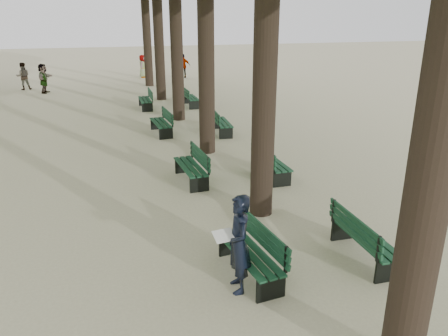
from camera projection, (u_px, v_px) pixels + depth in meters
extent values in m
plane|color=#C2BC93|center=(241.00, 299.00, 7.13)|extent=(120.00, 120.00, 0.00)
cylinder|color=#33261C|center=(446.00, 81.00, 4.48)|extent=(0.52, 0.52, 7.50)
cylinder|color=#33261C|center=(266.00, 47.00, 9.00)|extent=(0.52, 0.52, 7.50)
cylinder|color=#33261C|center=(206.00, 36.00, 13.51)|extent=(0.52, 0.52, 7.50)
cylinder|color=#33261C|center=(176.00, 31.00, 18.03)|extent=(0.52, 0.52, 7.50)
cylinder|color=#33261C|center=(158.00, 27.00, 22.55)|extent=(0.52, 0.52, 7.50)
cylinder|color=#33261C|center=(146.00, 25.00, 27.07)|extent=(0.52, 0.52, 7.50)
cube|color=black|center=(249.00, 264.00, 7.72)|extent=(0.72, 1.85, 0.45)
cube|color=#0E321F|center=(249.00, 253.00, 7.65)|extent=(0.74, 1.85, 0.04)
cube|color=#0E321F|center=(263.00, 236.00, 7.66)|extent=(0.24, 1.79, 0.40)
cube|color=black|center=(190.00, 174.00, 12.05)|extent=(0.63, 1.83, 0.45)
cube|color=#0E321F|center=(190.00, 166.00, 11.97)|extent=(0.65, 1.83, 0.04)
cube|color=#0E321F|center=(200.00, 156.00, 11.97)|extent=(0.15, 1.80, 0.40)
cube|color=black|center=(161.00, 128.00, 16.86)|extent=(0.63, 1.83, 0.45)
cube|color=#0E321F|center=(161.00, 123.00, 16.79)|extent=(0.65, 1.83, 0.04)
cube|color=#0E321F|center=(167.00, 115.00, 16.79)|extent=(0.15, 1.80, 0.40)
cube|color=black|center=(145.00, 104.00, 21.40)|extent=(0.55, 1.81, 0.45)
cube|color=#0E321F|center=(145.00, 100.00, 21.32)|extent=(0.57, 1.81, 0.04)
cube|color=#0E321F|center=(150.00, 94.00, 21.30)|extent=(0.07, 1.80, 0.40)
cube|color=black|center=(365.00, 248.00, 8.25)|extent=(0.57, 1.82, 0.45)
cube|color=#0E321F|center=(366.00, 237.00, 8.17)|extent=(0.59, 1.82, 0.04)
cube|color=#0E321F|center=(354.00, 226.00, 8.02)|extent=(0.09, 1.80, 0.40)
cube|color=black|center=(271.00, 169.00, 12.42)|extent=(0.53, 1.80, 0.45)
cube|color=#0E321F|center=(272.00, 162.00, 12.35)|extent=(0.55, 1.80, 0.04)
cube|color=#0E321F|center=(263.00, 154.00, 12.18)|extent=(0.05, 1.80, 0.40)
cube|color=black|center=(222.00, 128.00, 16.94)|extent=(0.66, 1.84, 0.45)
cube|color=#0E321F|center=(222.00, 122.00, 16.86)|extent=(0.68, 1.84, 0.04)
cube|color=#0E321F|center=(215.00, 116.00, 16.72)|extent=(0.18, 1.80, 0.40)
cube|color=black|center=(191.00, 102.00, 21.94)|extent=(0.53, 1.80, 0.45)
cube|color=#0E321F|center=(191.00, 97.00, 21.87)|extent=(0.55, 1.80, 0.04)
cube|color=#0E321F|center=(186.00, 92.00, 21.70)|extent=(0.05, 1.80, 0.40)
imported|color=black|center=(239.00, 244.00, 7.12)|extent=(0.40, 0.71, 1.71)
cube|color=white|center=(224.00, 236.00, 6.99)|extent=(0.37, 0.29, 0.12)
imported|color=#262628|center=(23.00, 76.00, 26.56)|extent=(0.83, 0.44, 1.63)
imported|color=#262628|center=(44.00, 78.00, 25.47)|extent=(0.78, 1.60, 1.69)
imported|color=#262628|center=(143.00, 66.00, 31.75)|extent=(0.60, 0.85, 1.62)
imported|color=#262628|center=(183.00, 66.00, 31.49)|extent=(1.04, 0.47, 1.70)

